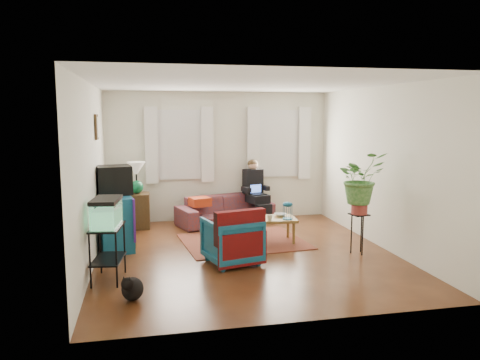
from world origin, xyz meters
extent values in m
cube|color=#4F2B14|center=(0.00, 0.00, 0.00)|extent=(4.50, 5.00, 0.01)
cube|color=white|center=(0.00, 0.00, 2.60)|extent=(4.50, 5.00, 0.01)
cube|color=silver|center=(0.00, 2.50, 1.30)|extent=(4.50, 0.01, 2.60)
cube|color=silver|center=(0.00, -2.50, 1.30)|extent=(4.50, 0.01, 2.60)
cube|color=silver|center=(-2.25, 0.00, 1.30)|extent=(0.01, 5.00, 2.60)
cube|color=silver|center=(2.25, 0.00, 1.30)|extent=(0.01, 5.00, 2.60)
cube|color=white|center=(-0.80, 2.48, 1.55)|extent=(1.08, 0.04, 1.38)
cube|color=white|center=(1.25, 2.48, 1.55)|extent=(1.08, 0.04, 1.38)
cube|color=white|center=(-0.80, 2.40, 1.55)|extent=(1.36, 0.06, 1.50)
cube|color=white|center=(1.25, 2.40, 1.55)|extent=(1.36, 0.06, 1.50)
cube|color=#3D2616|center=(-2.21, 0.85, 1.95)|extent=(0.04, 0.32, 0.40)
cube|color=brown|center=(0.11, 0.65, 0.01)|extent=(2.16, 1.80, 0.01)
imported|color=brown|center=(0.05, 2.05, 0.37)|extent=(2.03, 1.26, 0.74)
cube|color=#3C2216|center=(-1.65, 2.05, 0.33)|extent=(0.47, 0.47, 0.67)
cube|color=#136572|center=(-1.99, 0.75, 0.43)|extent=(0.64, 1.03, 0.87)
cube|color=black|center=(-1.99, 0.85, 1.10)|extent=(0.60, 0.56, 0.46)
cube|color=black|center=(-2.00, -0.80, 0.36)|extent=(0.45, 0.69, 0.72)
cube|color=#7FD899|center=(-2.00, -0.80, 0.91)|extent=(0.40, 0.62, 0.38)
ellipsoid|color=black|center=(-1.68, -1.55, 0.17)|extent=(0.36, 0.45, 0.33)
imported|color=#116767|center=(-0.29, -0.42, 0.37)|extent=(0.86, 0.83, 0.74)
cube|color=#9E0A0A|center=(-0.22, -0.70, 0.52)|extent=(0.76, 0.35, 0.61)
cube|color=brown|center=(0.46, 0.55, 0.21)|extent=(1.06, 0.63, 0.42)
imported|color=white|center=(0.23, 0.48, 0.47)|extent=(0.12, 0.12, 0.09)
imported|color=beige|center=(0.50, 0.38, 0.47)|extent=(0.10, 0.10, 0.09)
imported|color=white|center=(0.75, 0.63, 0.45)|extent=(0.22, 0.22, 0.05)
cylinder|color=#B21414|center=(0.20, 0.71, 0.44)|extent=(0.34, 0.34, 0.04)
cube|color=black|center=(1.71, -0.37, 0.31)|extent=(0.31, 0.31, 0.63)
imported|color=#599947|center=(1.71, -0.37, 1.06)|extent=(0.82, 0.74, 0.80)
camera|label=1|loc=(-1.53, -6.89, 2.13)|focal=35.00mm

